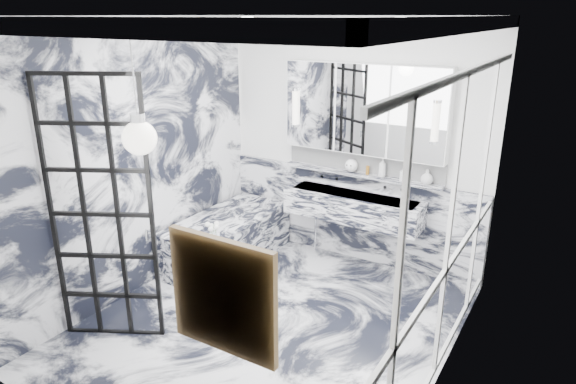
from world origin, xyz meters
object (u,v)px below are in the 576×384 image
Objects in this scene: bathtub at (227,239)px; trough_sink at (353,207)px; crittall_door at (101,214)px; mirror_cabinet at (364,109)px.

trough_sink is at bearing 26.48° from bathtub.
mirror_cabinet is at bearing 35.42° from crittall_door.
trough_sink is 0.84× the size of mirror_cabinet.
mirror_cabinet is at bearing 90.00° from trough_sink.
bathtub is (-1.32, -0.83, -1.54)m from mirror_cabinet.
bathtub is at bearing 63.07° from crittall_door.
crittall_door is 1.48× the size of trough_sink.
crittall_door reaches higher than mirror_cabinet.
crittall_door is 2.77m from trough_sink.
mirror_cabinet reaches higher than trough_sink.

